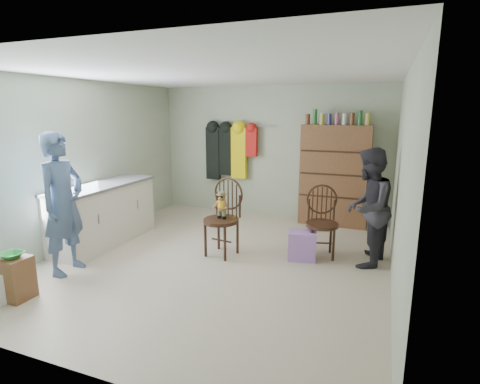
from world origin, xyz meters
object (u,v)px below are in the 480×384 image
at_px(counter, 104,214).
at_px(chair_far, 322,219).
at_px(chair_front, 223,212).
at_px(dresser, 335,175).

bearing_deg(counter, chair_far, 12.30).
bearing_deg(counter, chair_front, 7.21).
height_order(chair_far, dresser, dresser).
distance_m(chair_front, chair_far, 1.40).
bearing_deg(chair_front, dresser, 67.26).
bearing_deg(chair_far, counter, 177.15).
bearing_deg(chair_far, dresser, 76.61).
bearing_deg(chair_front, counter, -163.77).
height_order(chair_front, chair_far, chair_front).
distance_m(counter, chair_far, 3.33).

